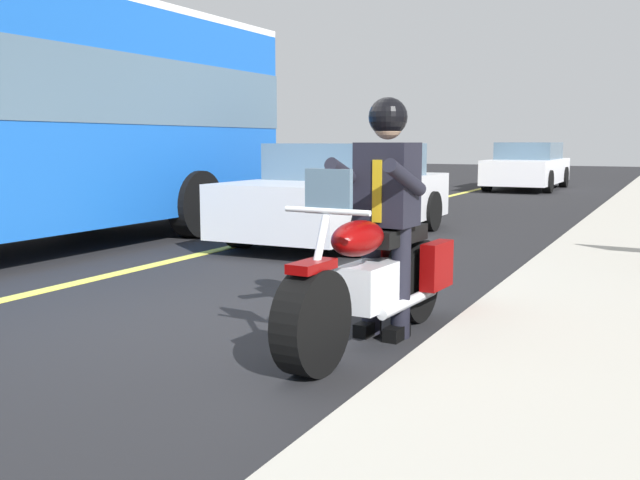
{
  "coord_description": "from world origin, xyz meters",
  "views": [
    {
      "loc": [
        4.47,
        3.42,
        1.43
      ],
      "look_at": [
        0.09,
        1.2,
        0.75
      ],
      "focal_mm": 40.12,
      "sensor_mm": 36.0,
      "label": 1
    }
  ],
  "objects_px": {
    "car_silver": "(528,166)",
    "car_dark": "(345,192)",
    "rider_main": "(386,196)",
    "motorcycle_main": "(374,280)"
  },
  "relations": [
    {
      "from": "motorcycle_main",
      "to": "car_dark",
      "type": "relative_size",
      "value": 0.48
    },
    {
      "from": "motorcycle_main",
      "to": "rider_main",
      "type": "xyz_separation_m",
      "value": [
        -0.19,
        0.01,
        0.58
      ]
    },
    {
      "from": "car_dark",
      "to": "motorcycle_main",
      "type": "bearing_deg",
      "value": 26.95
    },
    {
      "from": "motorcycle_main",
      "to": "car_silver",
      "type": "relative_size",
      "value": 0.48
    },
    {
      "from": "motorcycle_main",
      "to": "car_silver",
      "type": "xyz_separation_m",
      "value": [
        -17.42,
        -2.24,
        0.24
      ]
    },
    {
      "from": "rider_main",
      "to": "car_silver",
      "type": "bearing_deg",
      "value": -172.55
    },
    {
      "from": "motorcycle_main",
      "to": "car_dark",
      "type": "height_order",
      "value": "car_dark"
    },
    {
      "from": "car_silver",
      "to": "car_dark",
      "type": "bearing_deg",
      "value": -1.27
    },
    {
      "from": "car_silver",
      "to": "car_dark",
      "type": "height_order",
      "value": "same"
    },
    {
      "from": "rider_main",
      "to": "car_silver",
      "type": "height_order",
      "value": "rider_main"
    }
  ]
}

